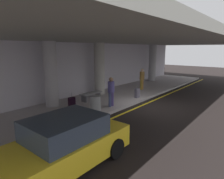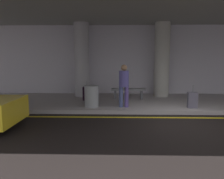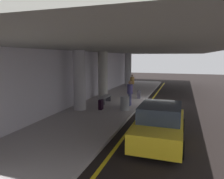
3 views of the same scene
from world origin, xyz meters
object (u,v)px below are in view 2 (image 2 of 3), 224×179
at_px(suitcase_upright_secondary, 192,100).
at_px(bench_metal, 128,92).
at_px(support_column_center, 162,60).
at_px(suitcase_upright_primary, 87,94).
at_px(trash_bin_steel, 92,96).
at_px(traveler_with_luggage, 124,83).
at_px(support_column_left_mid, 82,60).

distance_m(suitcase_upright_secondary, bench_metal, 3.10).
relative_size(suitcase_upright_secondary, bench_metal, 0.56).
relative_size(support_column_center, suitcase_upright_primary, 4.06).
relative_size(suitcase_upright_primary, trash_bin_steel, 1.06).
bearing_deg(suitcase_upright_secondary, suitcase_upright_primary, -178.80).
distance_m(traveler_with_luggage, bench_metal, 1.99).
height_order(support_column_left_mid, traveler_with_luggage, support_column_left_mid).
bearing_deg(trash_bin_steel, support_column_left_mid, 106.23).
bearing_deg(trash_bin_steel, traveler_with_luggage, -0.67).
relative_size(suitcase_upright_primary, suitcase_upright_secondary, 1.00).
distance_m(support_column_left_mid, traveler_with_luggage, 3.49).
bearing_deg(bench_metal, traveler_with_luggage, -97.83).
distance_m(suitcase_upright_primary, bench_metal, 1.97).
distance_m(support_column_left_mid, support_column_center, 4.00).
bearing_deg(traveler_with_luggage, support_column_left_mid, -98.88).
relative_size(support_column_left_mid, bench_metal, 2.28).
xyz_separation_m(support_column_center, suitcase_upright_primary, (-3.61, -1.24, -1.51)).
height_order(support_column_center, suitcase_upright_primary, support_column_center).
bearing_deg(suitcase_upright_secondary, support_column_left_mid, 170.25).
xyz_separation_m(bench_metal, trash_bin_steel, (-1.53, -1.86, 0.07)).
distance_m(support_column_left_mid, suitcase_upright_secondary, 5.68).
xyz_separation_m(suitcase_upright_primary, trash_bin_steel, (0.38, -1.43, 0.11)).
distance_m(suitcase_upright_primary, suitcase_upright_secondary, 4.59).
xyz_separation_m(support_column_center, bench_metal, (-1.69, -0.82, -1.47)).
height_order(support_column_center, suitcase_upright_secondary, support_column_center).
height_order(support_column_left_mid, support_column_center, same).
distance_m(support_column_center, traveler_with_luggage, 3.43).
height_order(suitcase_upright_secondary, trash_bin_steel, suitcase_upright_secondary).
distance_m(traveler_with_luggage, suitcase_upright_secondary, 2.75).
height_order(traveler_with_luggage, bench_metal, traveler_with_luggage).
height_order(support_column_left_mid, suitcase_upright_secondary, support_column_left_mid).
bearing_deg(traveler_with_luggage, bench_metal, -144.11).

